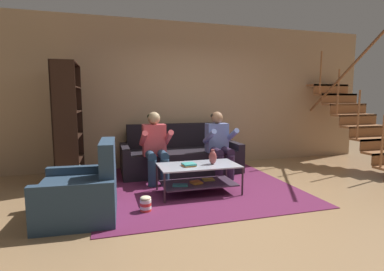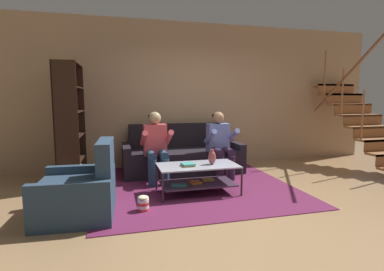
# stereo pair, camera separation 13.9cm
# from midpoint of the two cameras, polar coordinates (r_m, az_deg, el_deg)

# --- Properties ---
(ground) EXTENTS (16.80, 16.80, 0.00)m
(ground) POSITION_cam_midpoint_polar(r_m,az_deg,el_deg) (4.15, 8.89, -12.49)
(ground) COLOR #9A7752
(back_partition) EXTENTS (8.40, 0.12, 2.90)m
(back_partition) POSITION_cam_midpoint_polar(r_m,az_deg,el_deg) (6.24, -0.02, 7.70)
(back_partition) COLOR tan
(back_partition) RESTS_ON ground
(staircase_run) EXTENTS (0.92, 2.15, 2.62)m
(staircase_run) POSITION_cam_midpoint_polar(r_m,az_deg,el_deg) (6.84, 30.36, 2.67)
(staircase_run) COLOR #9B6139
(staircase_run) RESTS_ON ground
(couch) EXTENTS (2.18, 0.94, 0.89)m
(couch) POSITION_cam_midpoint_polar(r_m,az_deg,el_deg) (5.69, -1.27, -4.02)
(couch) COLOR black
(couch) RESTS_ON ground
(person_seated_left) EXTENTS (0.50, 0.58, 1.16)m
(person_seated_left) POSITION_cam_midpoint_polar(r_m,az_deg,el_deg) (4.98, -6.09, -1.60)
(person_seated_left) COLOR navy
(person_seated_left) RESTS_ON ground
(person_seated_right) EXTENTS (0.50, 0.58, 1.15)m
(person_seated_right) POSITION_cam_midpoint_polar(r_m,az_deg,el_deg) (5.27, 6.12, -1.19)
(person_seated_right) COLOR #2C1D34
(person_seated_right) RESTS_ON ground
(coffee_table) EXTENTS (1.16, 0.62, 0.43)m
(coffee_table) POSITION_cam_midpoint_polar(r_m,az_deg,el_deg) (4.40, 1.96, -7.43)
(coffee_table) COLOR #AFB4C4
(coffee_table) RESTS_ON ground
(area_rug) EXTENTS (3.00, 3.29, 0.01)m
(area_rug) POSITION_cam_midpoint_polar(r_m,az_deg,el_deg) (4.99, 0.54, -8.95)
(area_rug) COLOR #5E1E41
(area_rug) RESTS_ON ground
(vase) EXTENTS (0.11, 0.11, 0.22)m
(vase) POSITION_cam_midpoint_polar(r_m,az_deg,el_deg) (4.40, 4.75, -4.15)
(vase) COLOR brown
(vase) RESTS_ON coffee_table
(book_stack) EXTENTS (0.19, 0.19, 0.04)m
(book_stack) POSITION_cam_midpoint_polar(r_m,az_deg,el_deg) (4.29, 0.15, -5.56)
(book_stack) COLOR orange
(book_stack) RESTS_ON coffee_table
(bookshelf) EXTENTS (0.38, 0.90, 1.95)m
(bookshelf) POSITION_cam_midpoint_polar(r_m,az_deg,el_deg) (5.27, -21.92, 0.49)
(bookshelf) COLOR black
(bookshelf) RESTS_ON ground
(armchair) EXTENTS (0.90, 0.99, 0.90)m
(armchair) POSITION_cam_midpoint_polar(r_m,az_deg,el_deg) (3.80, -19.49, -10.20)
(armchair) COLOR #293E55
(armchair) RESTS_ON ground
(popcorn_tub) EXTENTS (0.14, 0.14, 0.20)m
(popcorn_tub) POSITION_cam_midpoint_polar(r_m,az_deg,el_deg) (3.82, -8.22, -12.68)
(popcorn_tub) COLOR red
(popcorn_tub) RESTS_ON ground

